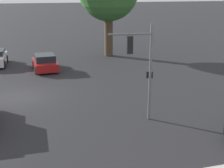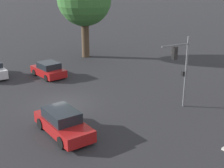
{
  "view_description": "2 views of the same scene",
  "coord_description": "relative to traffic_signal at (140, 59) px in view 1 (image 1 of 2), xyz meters",
  "views": [
    {
      "loc": [
        20.57,
        0.63,
        6.89
      ],
      "look_at": [
        2.05,
        5.88,
        1.02
      ],
      "focal_mm": 50.0,
      "sensor_mm": 36.0,
      "label": 1
    },
    {
      "loc": [
        19.61,
        -10.11,
        9.11
      ],
      "look_at": [
        1.32,
        3.67,
        1.2
      ],
      "focal_mm": 50.0,
      "sensor_mm": 36.0,
      "label": 2
    }
  ],
  "objects": [
    {
      "name": "ground_plane",
      "position": [
        -5.64,
        -6.4,
        -3.39
      ],
      "size": [
        300.0,
        300.0,
        0.0
      ],
      "primitive_type": "plane",
      "color": "black"
    },
    {
      "name": "crossing_car_1",
      "position": [
        -12.52,
        -4.15,
        -2.72
      ],
      "size": [
        3.9,
        2.14,
        1.42
      ],
      "rotation": [
        0.0,
        0.0,
        3.19
      ],
      "color": "maroon",
      "rests_on": "ground_plane"
    },
    {
      "name": "traffic_signal",
      "position": [
        0.0,
        0.0,
        0.0
      ],
      "size": [
        0.53,
        2.44,
        5.21
      ],
      "rotation": [
        0.0,
        0.0,
        2.98
      ],
      "color": "#515456",
      "rests_on": "ground_plane"
    }
  ]
}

